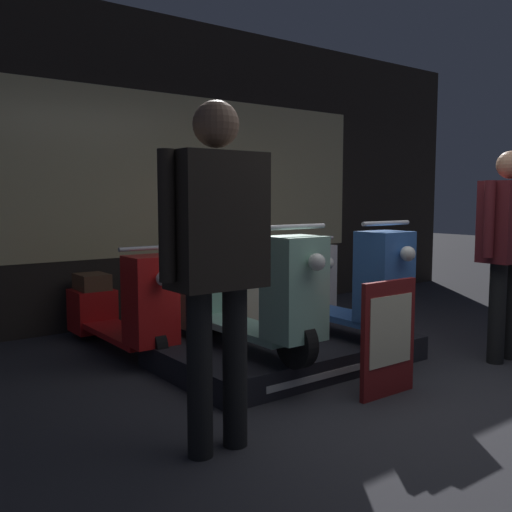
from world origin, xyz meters
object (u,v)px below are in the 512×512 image
Objects in this scene: scooter_display_left at (244,299)px; scooter_backrow_1 at (205,298)px; person_right_browsing at (508,236)px; price_sign_board at (388,338)px; scooter_backrow_2 at (274,290)px; person_left_browsing at (217,244)px; scooter_backrow_0 at (120,309)px; scooter_display_right at (330,288)px.

scooter_backrow_1 is at bearing 72.43° from scooter_display_left.
price_sign_board is (-1.39, 0.02, -0.61)m from person_right_browsing.
scooter_backrow_2 is 0.94× the size of person_left_browsing.
person_left_browsing is 1.52m from price_sign_board.
scooter_backrow_1 is at bearing 126.11° from person_right_browsing.
scooter_backrow_0 is 0.83m from scooter_backrow_1.
person_right_browsing reaches higher than scooter_backrow_1.
scooter_backrow_0 and scooter_backrow_1 have the same top height.
scooter_backrow_2 is (0.83, 0.00, 0.00)m from scooter_backrow_1.
price_sign_board is (0.14, -2.07, 0.02)m from scooter_backrow_1.
scooter_backrow_2 is at bearing 71.35° from price_sign_board.
scooter_display_right is 1.04m from price_sign_board.
person_right_browsing is 2.17× the size of price_sign_board.
scooter_display_left is 1.00× the size of scooter_backrow_1.
scooter_backrow_0 is 2.23m from person_left_browsing.
person_right_browsing is at bearing 0.00° from person_left_browsing.
price_sign_board is at bearing -112.60° from scooter_display_right.
scooter_backrow_2 is at bearing 74.85° from scooter_display_right.
scooter_backrow_2 reaches higher than price_sign_board.
price_sign_board is at bearing -62.77° from scooter_display_left.
scooter_backrow_0 is 1.00× the size of scooter_backrow_1.
scooter_display_left is 1.00× the size of scooter_backrow_2.
person_right_browsing is (0.99, -0.97, 0.44)m from scooter_display_right.
scooter_display_left is at bearing 117.23° from price_sign_board.
person_left_browsing is at bearing -179.24° from price_sign_board.
scooter_backrow_2 is (1.67, 0.00, 0.00)m from scooter_backrow_0.
person_left_browsing is 2.74m from person_right_browsing.
person_right_browsing is (2.74, 0.00, -0.07)m from person_left_browsing.
scooter_display_right is at bearing 67.40° from price_sign_board.
scooter_display_left reaches higher than scooter_backrow_2.
scooter_backrow_1 is (0.35, 1.12, -0.19)m from scooter_display_left.
scooter_display_right is at bearing -64.59° from scooter_backrow_1.
person_left_browsing reaches higher than scooter_display_right.
scooter_display_left is at bearing -66.78° from scooter_backrow_0.
scooter_backrow_0 is 1.67m from scooter_backrow_2.
person_left_browsing is at bearing -134.50° from scooter_backrow_2.
scooter_backrow_1 is 1.00× the size of person_right_browsing.
scooter_display_right reaches higher than scooter_backrow_2.
scooter_display_left reaches higher than scooter_backrow_1.
scooter_backrow_2 is (1.19, 1.12, -0.19)m from scooter_display_left.
scooter_display_left is 1.19m from scooter_backrow_1.
scooter_display_right is 2.06m from person_left_browsing.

